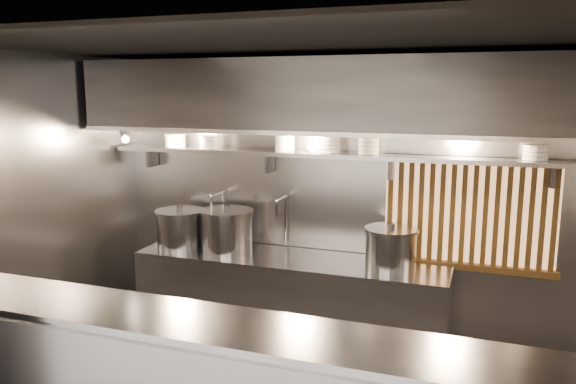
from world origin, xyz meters
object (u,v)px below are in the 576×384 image
Objects in this scene: stock_pot_mid at (227,230)px; stock_pot_right at (391,248)px; heat_lamp at (124,133)px; stock_pot_left at (180,228)px; pendant_bulb at (312,147)px.

stock_pot_mid is 1.61m from stock_pot_right.
heat_lamp is 1.37m from stock_pot_mid.
heat_lamp is 0.56× the size of stock_pot_mid.
stock_pot_right is at bearing 0.63° from stock_pot_mid.
heat_lamp reaches higher than stock_pot_right.
stock_pot_mid reaches higher than stock_pot_left.
heat_lamp reaches higher than stock_pot_left.
heat_lamp is 2.76m from stock_pot_right.
stock_pot_right is at bearing -3.70° from pendant_bulb.
stock_pot_mid is 1.05× the size of stock_pot_right.
heat_lamp is at bearing -147.19° from stock_pot_left.
stock_pot_right is (1.61, 0.02, -0.03)m from stock_pot_mid.
stock_pot_right is (2.56, 0.30, -0.98)m from heat_lamp.
heat_lamp is 1.83m from pendant_bulb.
stock_pot_left is (-1.38, -0.08, -0.87)m from pendant_bulb.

